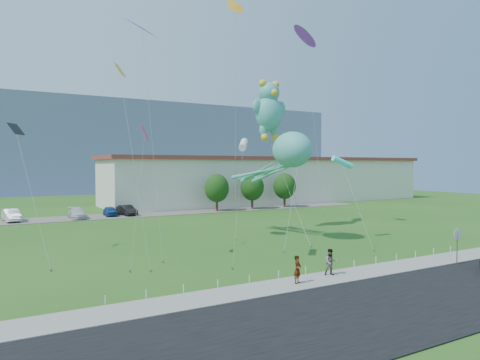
% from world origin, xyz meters
% --- Properties ---
extents(ground, '(160.00, 160.00, 0.00)m').
position_xyz_m(ground, '(0.00, 0.00, 0.00)').
color(ground, '#265618').
rests_on(ground, ground).
extents(road, '(80.00, 8.00, 0.06)m').
position_xyz_m(road, '(0.00, -8.00, 0.03)').
color(road, black).
rests_on(road, ground).
extents(sidewalk, '(80.00, 2.50, 0.10)m').
position_xyz_m(sidewalk, '(0.00, -2.75, 0.05)').
color(sidewalk, gray).
rests_on(sidewalk, ground).
extents(parking_strip, '(70.00, 6.00, 0.06)m').
position_xyz_m(parking_strip, '(0.00, 35.00, 0.03)').
color(parking_strip, '#59544C').
rests_on(parking_strip, ground).
extents(hill_ridge, '(160.00, 50.00, 25.00)m').
position_xyz_m(hill_ridge, '(0.00, 120.00, 12.50)').
color(hill_ridge, slate).
rests_on(hill_ridge, ground).
extents(warehouse, '(61.00, 15.00, 8.20)m').
position_xyz_m(warehouse, '(26.00, 44.00, 4.12)').
color(warehouse, beige).
rests_on(warehouse, ground).
extents(stop_sign, '(0.80, 0.07, 2.50)m').
position_xyz_m(stop_sign, '(9.50, -4.21, 1.87)').
color(stop_sign, slate).
rests_on(stop_sign, ground).
extents(rope_fence, '(26.05, 0.05, 0.50)m').
position_xyz_m(rope_fence, '(0.00, -1.30, 0.25)').
color(rope_fence, white).
rests_on(rope_fence, ground).
extents(tree_near, '(3.60, 3.60, 5.47)m').
position_xyz_m(tree_near, '(10.00, 34.00, 3.39)').
color(tree_near, '#3F2B19').
rests_on(tree_near, ground).
extents(tree_mid, '(3.60, 3.60, 5.47)m').
position_xyz_m(tree_mid, '(16.00, 34.00, 3.39)').
color(tree_mid, '#3F2B19').
rests_on(tree_mid, ground).
extents(tree_far, '(3.60, 3.60, 5.47)m').
position_xyz_m(tree_far, '(22.00, 34.00, 3.39)').
color(tree_far, '#3F2B19').
rests_on(tree_far, ground).
extents(pedestrian_left, '(0.68, 0.60, 1.56)m').
position_xyz_m(pedestrian_left, '(-2.78, -2.86, 0.88)').
color(pedestrian_left, gray).
rests_on(pedestrian_left, sidewalk).
extents(pedestrian_right, '(0.95, 0.86, 1.59)m').
position_xyz_m(pedestrian_right, '(0.04, -2.41, 0.90)').
color(pedestrian_right, gray).
rests_on(pedestrian_right, sidewalk).
extents(parked_car_silver, '(2.18, 4.64, 1.47)m').
position_xyz_m(parked_car_silver, '(-16.50, 35.30, 0.80)').
color(parked_car_silver, silver).
rests_on(parked_car_silver, parking_strip).
extents(parked_car_white, '(1.86, 4.54, 1.31)m').
position_xyz_m(parked_car_white, '(-9.21, 34.62, 0.72)').
color(parked_car_white, silver).
rests_on(parked_car_white, parking_strip).
extents(parked_car_blue, '(1.62, 3.74, 1.26)m').
position_xyz_m(parked_car_blue, '(-4.99, 35.31, 0.69)').
color(parked_car_blue, navy).
rests_on(parked_car_blue, parking_strip).
extents(parked_car_black, '(2.11, 4.28, 1.35)m').
position_xyz_m(parked_car_black, '(-2.91, 34.98, 0.74)').
color(parked_car_black, black).
rests_on(parked_car_black, parking_strip).
extents(octopus_kite, '(4.83, 10.45, 9.67)m').
position_xyz_m(octopus_kite, '(4.84, 9.46, 7.38)').
color(octopus_kite, teal).
rests_on(octopus_kite, ground).
extents(teddy_bear_kite, '(4.04, 10.82, 15.46)m').
position_xyz_m(teddy_bear_kite, '(6.82, 15.01, 12.52)').
color(teddy_bear_kite, teal).
rests_on(teddy_bear_kite, ground).
extents(small_kite_blue, '(1.80, 6.87, 18.47)m').
position_xyz_m(small_kite_blue, '(-7.21, 12.01, 17.35)').
color(small_kite_blue, '#2A36EE').
rests_on(small_kite_blue, ground).
extents(small_kite_white, '(1.98, 2.69, 8.61)m').
position_xyz_m(small_kite_white, '(-2.66, 3.57, 8.11)').
color(small_kite_white, white).
rests_on(small_kite_white, ground).
extents(small_kite_yellow, '(1.29, 6.05, 14.08)m').
position_xyz_m(small_kite_yellow, '(-9.64, 8.64, 11.96)').
color(small_kite_yellow, yellow).
rests_on(small_kite_yellow, ground).
extents(small_kite_orange, '(3.30, 5.16, 23.28)m').
position_xyz_m(small_kite_orange, '(3.23, 15.71, 21.94)').
color(small_kite_orange, orange).
rests_on(small_kite_orange, ground).
extents(small_kite_purple, '(1.80, 4.47, 20.78)m').
position_xyz_m(small_kite_purple, '(10.34, 13.59, 19.57)').
color(small_kite_purple, '#A338E3').
rests_on(small_kite_purple, ground).
extents(small_kite_black, '(2.38, 7.52, 9.88)m').
position_xyz_m(small_kite_black, '(-16.14, 13.24, 8.41)').
color(small_kite_black, black).
rests_on(small_kite_black, ground).
extents(small_kite_pink, '(2.46, 3.23, 9.43)m').
position_xyz_m(small_kite_pink, '(-8.74, 6.78, 8.11)').
color(small_kite_pink, '#D02E5A').
rests_on(small_kite_pink, ground).
extents(small_kite_cyan, '(1.66, 6.28, 7.45)m').
position_xyz_m(small_kite_cyan, '(9.40, 6.89, 6.96)').
color(small_kite_cyan, '#38FDFF').
rests_on(small_kite_cyan, ground).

